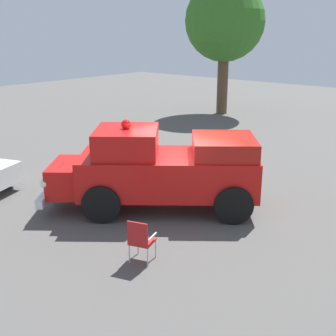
{
  "coord_description": "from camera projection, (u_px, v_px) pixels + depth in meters",
  "views": [
    {
      "loc": [
        -7.4,
        9.48,
        4.95
      ],
      "look_at": [
        0.24,
        0.4,
        1.21
      ],
      "focal_mm": 47.19,
      "sensor_mm": 36.0,
      "label": 1
    }
  ],
  "objects": [
    {
      "name": "ground_plane",
      "position": [
        183.0,
        206.0,
        12.95
      ],
      "size": [
        60.0,
        60.0,
        0.0
      ],
      "primitive_type": "plane",
      "color": "#514F4C"
    },
    {
      "name": "vintage_fire_truck",
      "position": [
        160.0,
        168.0,
        12.44
      ],
      "size": [
        5.99,
        5.43,
        2.59
      ],
      "color": "black",
      "rests_on": "ground"
    },
    {
      "name": "lawn_chair_by_car",
      "position": [
        140.0,
        238.0,
        9.61
      ],
      "size": [
        0.63,
        0.62,
        1.02
      ],
      "color": "#B7BABF",
      "rests_on": "ground"
    },
    {
      "name": "oak_tree_right",
      "position": [
        225.0,
        22.0,
        25.51
      ],
      "size": [
        4.64,
        4.64,
        7.72
      ],
      "color": "brown",
      "rests_on": "ground"
    }
  ]
}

